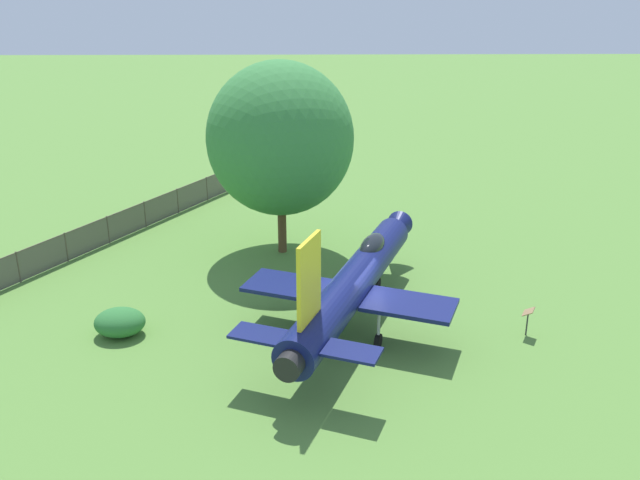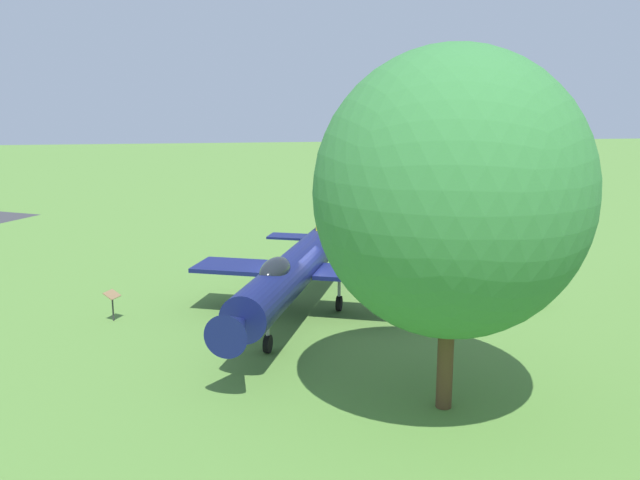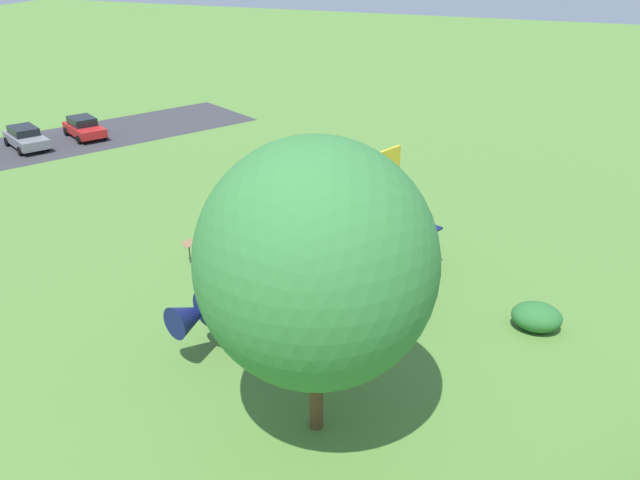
% 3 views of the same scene
% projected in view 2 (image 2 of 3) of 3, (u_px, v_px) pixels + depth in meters
% --- Properties ---
extents(ground_plane, '(200.00, 200.00, 0.00)m').
position_uv_depth(ground_plane, '(296.00, 318.00, 25.82)').
color(ground_plane, '#568438').
extents(display_jet, '(8.40, 13.55, 5.48)m').
position_uv_depth(display_jet, '(293.00, 270.00, 25.10)').
color(display_jet, '#111951').
rests_on(display_jet, ground_plane).
extents(shade_tree, '(7.08, 6.95, 9.53)m').
position_uv_depth(shade_tree, '(452.00, 193.00, 17.24)').
color(shade_tree, brown).
rests_on(shade_tree, ground_plane).
extents(shrub_near_fence, '(1.98, 1.63, 1.10)m').
position_uv_depth(shrub_near_fence, '(517.00, 290.00, 27.51)').
color(shrub_near_fence, '#2D7033').
rests_on(shrub_near_fence, ground_plane).
extents(info_plaque, '(0.63, 0.71, 1.14)m').
position_uv_depth(info_plaque, '(112.00, 299.00, 25.31)').
color(info_plaque, '#333333').
rests_on(info_plaque, ground_plane).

